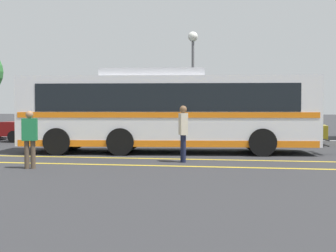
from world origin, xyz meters
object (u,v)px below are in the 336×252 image
at_px(parked_car_2, 163,128).
at_px(parked_car_3, 280,130).
at_px(transit_bus, 168,110).
at_px(parked_car_1, 45,127).
at_px(street_lamp, 193,59).
at_px(pedestrian_0, 30,136).
at_px(pedestrian_1, 183,130).

xyz_separation_m(parked_car_2, parked_car_3, (5.60, 0.19, -0.03)).
height_order(transit_bus, parked_car_1, transit_bus).
height_order(parked_car_2, street_lamp, street_lamp).
bearing_deg(parked_car_1, parked_car_2, 91.06).
bearing_deg(pedestrian_0, parked_car_3, 35.75).
xyz_separation_m(parked_car_3, pedestrian_0, (-7.66, -10.19, 0.23)).
height_order(parked_car_1, pedestrian_0, pedestrian_0).
xyz_separation_m(transit_bus, pedestrian_1, (1.02, -3.07, -0.62)).
bearing_deg(transit_bus, street_lamp, 171.78).
bearing_deg(parked_car_3, street_lamp, 71.02).
xyz_separation_m(parked_car_1, parked_car_3, (11.75, 0.16, -0.04)).
xyz_separation_m(parked_car_2, pedestrian_0, (-2.06, -10.00, 0.20)).
bearing_deg(pedestrian_0, parked_car_2, 61.04).
relative_size(parked_car_2, pedestrian_0, 2.57).
bearing_deg(parked_car_2, street_lamp, -26.25).
height_order(parked_car_2, pedestrian_0, pedestrian_0).
height_order(parked_car_3, street_lamp, street_lamp).
bearing_deg(parked_car_3, parked_car_1, 94.90).
height_order(parked_car_1, street_lamp, street_lamp).
height_order(parked_car_1, pedestrian_1, pedestrian_1).
bearing_deg(pedestrian_1, parked_car_2, -5.63).
bearing_deg(parked_car_2, transit_bus, -163.26).
distance_m(transit_bus, street_lamp, 7.19).
xyz_separation_m(parked_car_3, pedestrian_1, (-3.57, -7.91, 0.33)).
bearing_deg(street_lamp, transit_bus, -91.78).
bearing_deg(pedestrian_1, parked_car_1, 26.19).
relative_size(transit_bus, parked_car_2, 2.74).
bearing_deg(transit_bus, parked_car_3, 130.06).
distance_m(parked_car_1, parked_car_3, 11.75).
relative_size(parked_car_2, pedestrian_1, 2.35).
bearing_deg(transit_bus, pedestrian_1, 11.92).
bearing_deg(parked_car_1, street_lamp, 106.72).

